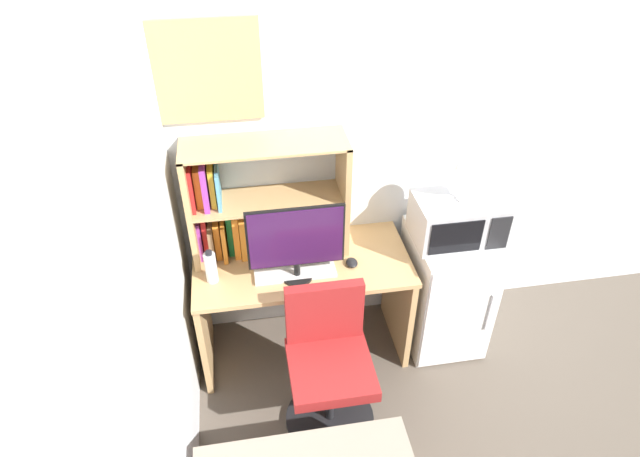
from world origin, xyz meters
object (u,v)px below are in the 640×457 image
object	(u,v)px
monitor	(296,241)
desk_fan	(472,172)
desk_chair	(329,370)
keyboard	(295,272)
hutch_bookshelf	(243,204)
wall_corkboard	(197,72)
mini_fridge	(445,288)
microwave	(458,219)
computer_mouse	(352,263)
water_bottle	(211,267)

from	to	relation	value
monitor	desk_fan	xyz separation A→B (m)	(0.98, 0.10, 0.27)
desk_chair	keyboard	bearing A→B (deg)	105.56
hutch_bookshelf	wall_corkboard	size ratio (longest dim) A/B	1.38
desk_chair	hutch_bookshelf	bearing A→B (deg)	118.36
desk_fan	wall_corkboard	size ratio (longest dim) A/B	0.48
mini_fridge	keyboard	bearing A→B (deg)	-175.64
microwave	desk_fan	bearing A→B (deg)	-11.48
keyboard	desk_fan	bearing A→B (deg)	4.06
keyboard	computer_mouse	size ratio (longest dim) A/B	5.26
monitor	keyboard	size ratio (longest dim) A/B	1.15
keyboard	desk_chair	world-z (taller)	desk_chair
keyboard	desk_fan	xyz separation A→B (m)	(0.99, 0.07, 0.51)
computer_mouse	desk_chair	size ratio (longest dim) A/B	0.10
microwave	keyboard	bearing A→B (deg)	-175.46
keyboard	wall_corkboard	world-z (taller)	wall_corkboard
keyboard	desk_fan	distance (m)	1.11
desk_fan	desk_chair	distance (m)	1.32
computer_mouse	wall_corkboard	world-z (taller)	wall_corkboard
computer_mouse	microwave	world-z (taller)	microwave
mini_fridge	microwave	distance (m)	0.54
water_bottle	desk_chair	size ratio (longest dim) A/B	0.24
water_bottle	desk_fan	size ratio (longest dim) A/B	0.68
water_bottle	microwave	bearing A→B (deg)	2.45
microwave	desk_fan	xyz separation A→B (m)	(0.03, -0.01, 0.31)
hutch_bookshelf	desk_fan	xyz separation A→B (m)	(1.24, -0.19, 0.19)
desk_chair	wall_corkboard	xyz separation A→B (m)	(-0.53, 0.81, 1.39)
monitor	computer_mouse	distance (m)	0.41
mini_fridge	hutch_bookshelf	bearing A→B (deg)	171.30
desk_fan	desk_chair	xyz separation A→B (m)	(-0.87, -0.50, -0.87)
monitor	wall_corkboard	bearing A→B (deg)	135.58
water_bottle	desk_chair	world-z (taller)	water_bottle
water_bottle	wall_corkboard	world-z (taller)	wall_corkboard
mini_fridge	computer_mouse	bearing A→B (deg)	-175.11
mini_fridge	desk_chair	size ratio (longest dim) A/B	0.92
mini_fridge	wall_corkboard	world-z (taller)	wall_corkboard
microwave	desk_chair	distance (m)	1.12
computer_mouse	wall_corkboard	xyz separation A→B (m)	(-0.74, 0.36, 1.03)
keyboard	desk_fan	world-z (taller)	desk_fan
wall_corkboard	keyboard	bearing A→B (deg)	-42.69
desk_fan	wall_corkboard	xyz separation A→B (m)	(-1.40, 0.31, 0.53)
keyboard	microwave	bearing A→B (deg)	4.54
computer_mouse	mini_fridge	bearing A→B (deg)	4.89
mini_fridge	desk_fan	size ratio (longest dim) A/B	2.64
desk_fan	desk_chair	bearing A→B (deg)	-150.26
desk_chair	mini_fridge	bearing A→B (deg)	30.76
microwave	water_bottle	bearing A→B (deg)	-177.55
computer_mouse	water_bottle	xyz separation A→B (m)	(-0.79, -0.00, 0.08)
water_bottle	microwave	xyz separation A→B (m)	(1.41, 0.06, 0.11)
hutch_bookshelf	monitor	size ratio (longest dim) A/B	1.68
keyboard	wall_corkboard	size ratio (longest dim) A/B	0.71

